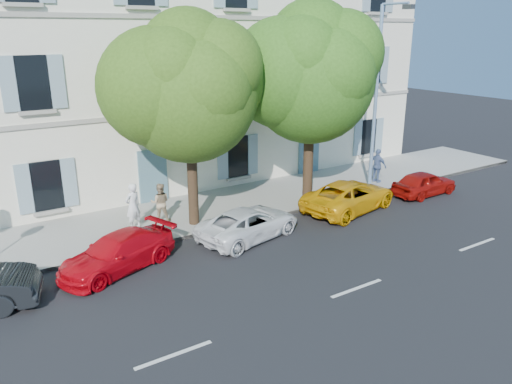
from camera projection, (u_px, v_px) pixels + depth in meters
ground at (280, 243)px, 18.32m from camera, size 90.00×90.00×0.00m
sidewalk at (221, 207)px, 21.85m from camera, size 36.00×4.50×0.15m
kerb at (247, 222)px, 20.11m from camera, size 36.00×0.16×0.16m
building at (162, 61)px, 24.61m from camera, size 28.00×7.00×12.00m
car_red_coupe at (118, 253)px, 16.15m from camera, size 4.39×2.92×1.18m
car_white_coupe at (249, 223)px, 18.64m from camera, size 4.55×2.85×1.17m
car_yellow_supercar at (349, 196)px, 21.50m from camera, size 5.05×3.08×1.31m
car_red_hatchback at (424, 183)px, 23.52m from camera, size 3.46×1.43×1.17m
tree_left at (189, 94)px, 18.26m from camera, size 5.08×5.08×7.88m
tree_right at (311, 80)px, 20.93m from camera, size 5.38×5.38×8.28m
street_lamp at (379, 88)px, 22.96m from camera, size 0.26×1.79×8.46m
pedestrian_a at (133, 206)px, 19.01m from camera, size 0.77×0.63×1.83m
pedestrian_b at (160, 203)px, 19.80m from camera, size 0.95×0.88×1.58m
pedestrian_c at (377, 166)px, 24.94m from camera, size 0.58×1.05×1.70m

